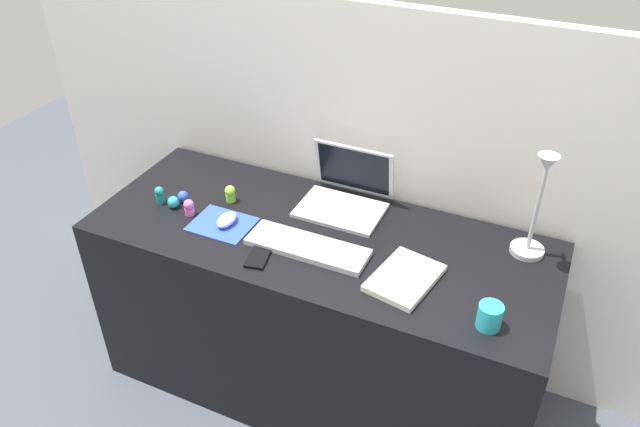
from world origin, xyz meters
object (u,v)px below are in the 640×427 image
keyboard (307,247)px  desk_lamp (537,209)px  mouse (227,220)px  cell_phone (259,256)px  toy_figurine_teal (160,194)px  notebook_pad (405,278)px  toy_figurine_cyan (173,202)px  laptop (346,192)px  toy_figurine_lime (230,193)px  toy_figurine_pink (189,207)px  toy_figurine_blue (183,197)px  coffee_mug (490,316)px

keyboard → desk_lamp: (0.66, 0.26, 0.18)m
mouse → cell_phone: 0.22m
mouse → toy_figurine_teal: toy_figurine_teal is taller
notebook_pad → toy_figurine_cyan: 0.89m
laptop → toy_figurine_lime: bearing=-158.3°
toy_figurine_cyan → toy_figurine_pink: toy_figurine_pink is taller
cell_phone → toy_figurine_cyan: toy_figurine_cyan is taller
keyboard → notebook_pad: size_ratio=1.71×
toy_figurine_blue → toy_figurine_teal: 0.08m
laptop → notebook_pad: laptop is taller
notebook_pad → toy_figurine_cyan: toy_figurine_cyan is taller
keyboard → toy_figurine_cyan: bearing=177.8°
cell_phone → coffee_mug: bearing=-11.9°
toy_figurine_teal → cell_phone: bearing=-15.1°
desk_lamp → toy_figurine_cyan: bearing=-168.6°
mouse → coffee_mug: 0.94m
mouse → toy_figurine_blue: toy_figurine_blue is taller
toy_figurine_teal → keyboard: bearing=-2.7°
coffee_mug → toy_figurine_teal: bearing=173.8°
laptop → toy_figurine_teal: 0.68m
desk_lamp → toy_figurine_cyan: (-1.21, -0.24, -0.16)m
desk_lamp → toy_figurine_blue: bearing=-170.6°
mouse → toy_figurine_lime: bearing=116.3°
keyboard → toy_figurine_blue: bearing=173.1°
notebook_pad → toy_figurine_cyan: bearing=-171.3°
mouse → toy_figurine_pink: 0.15m
cell_phone → toy_figurine_pink: 0.36m
toy_figurine_lime → toy_figurine_blue: bearing=-153.1°
mouse → notebook_pad: size_ratio=0.40×
keyboard → notebook_pad: same height
keyboard → mouse: mouse is taller
notebook_pad → mouse: bearing=-171.2°
notebook_pad → toy_figurine_blue: (-0.87, 0.08, 0.01)m
keyboard → toy_figurine_lime: (-0.38, 0.14, 0.02)m
toy_figurine_cyan → toy_figurine_teal: (-0.06, 0.01, 0.01)m
coffee_mug → keyboard: bearing=170.3°
toy_figurine_blue → laptop: bearing=23.2°
toy_figurine_pink → notebook_pad: bearing=-1.7°
toy_figurine_blue → coffee_mug: bearing=-8.4°
toy_figurine_blue → toy_figurine_teal: size_ratio=0.70×
mouse → toy_figurine_cyan: toy_figurine_cyan is taller
toy_figurine_pink → laptop: bearing=31.2°
notebook_pad → toy_figurine_teal: bearing=-171.6°
laptop → mouse: size_ratio=3.12×
desk_lamp → toy_figurine_teal: size_ratio=6.01×
notebook_pad → toy_figurine_teal: (-0.95, 0.04, 0.02)m
mouse → toy_figurine_blue: (-0.22, 0.06, 0.00)m
keyboard → toy_figurine_lime: bearing=159.4°
coffee_mug → toy_figurine_lime: size_ratio=1.20×
toy_figurine_lime → toy_figurine_teal: size_ratio=0.99×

